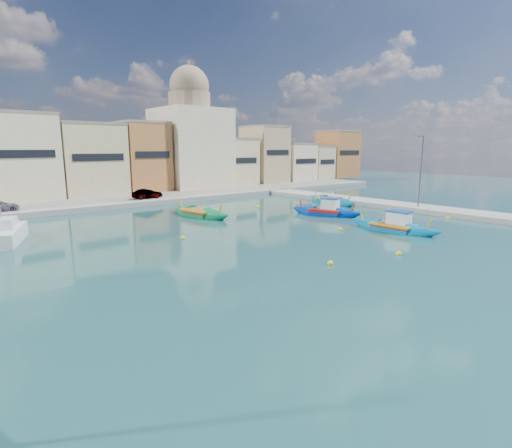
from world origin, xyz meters
name	(u,v)px	position (x,y,z in m)	size (l,w,h in m)	color
ground	(371,247)	(0.00, 0.00, 0.00)	(160.00, 160.00, 0.00)	#15393F
east_quay	(479,215)	(18.00, 0.00, 0.25)	(4.00, 70.00, 0.50)	gray
north_quay	(158,198)	(0.00, 32.00, 0.30)	(80.00, 8.00, 0.60)	gray
north_townhouses	(175,159)	(6.68, 39.36, 5.00)	(83.20, 7.87, 10.19)	beige
church_block	(191,137)	(10.00, 40.00, 8.41)	(10.00, 10.00, 19.10)	beige
quay_street_lamp	(420,171)	(17.44, 6.00, 4.34)	(1.18, 0.16, 8.00)	#595B60
parked_cars	(95,198)	(-8.32, 30.50, 1.17)	(19.41, 1.89, 1.16)	#4C1919
luzzu_turquoise_cabin	(393,227)	(6.05, 1.99, 0.32)	(2.18, 8.34, 2.65)	#0071A5
luzzu_blue_cabin	(326,212)	(7.85, 10.59, 0.34)	(4.27, 7.99, 2.76)	#0034A2
luzzu_cyan_mid	(332,201)	(15.00, 15.76, 0.27)	(3.61, 8.95, 2.58)	#00729D
luzzu_green	(200,214)	(-2.28, 18.26, 0.29)	(3.26, 8.72, 2.68)	#0B7742
yacht_midnorth	(7,231)	(-18.62, 19.63, 0.47)	(5.12, 8.67, 11.80)	white
mooring_buoys	(325,231)	(1.56, 5.46, 0.08)	(24.04, 21.67, 0.36)	yellow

